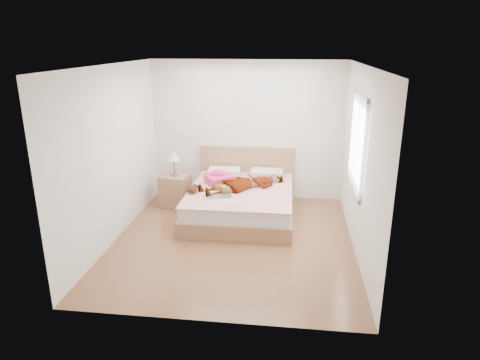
{
  "coord_description": "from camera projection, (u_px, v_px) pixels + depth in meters",
  "views": [
    {
      "loc": [
        0.82,
        -5.88,
        2.91
      ],
      "look_at": [
        0.0,
        0.85,
        0.7
      ],
      "focal_mm": 32.0,
      "sensor_mm": 36.0,
      "label": 1
    }
  ],
  "objects": [
    {
      "name": "magazine",
      "position": [
        219.0,
        195.0,
        6.95
      ],
      "size": [
        0.5,
        0.4,
        0.03
      ],
      "color": "white",
      "rests_on": "bed"
    },
    {
      "name": "bed",
      "position": [
        241.0,
        200.0,
        7.44
      ],
      "size": [
        1.8,
        2.08,
        1.0
      ],
      "color": "brown",
      "rests_on": "ground"
    },
    {
      "name": "towel",
      "position": [
        219.0,
        178.0,
        7.54
      ],
      "size": [
        0.58,
        0.56,
        0.24
      ],
      "color": "#F3429B",
      "rests_on": "bed"
    },
    {
      "name": "woman",
      "position": [
        245.0,
        181.0,
        7.34
      ],
      "size": [
        1.65,
        1.42,
        0.22
      ],
      "primitive_type": "imported",
      "rotation": [
        0.0,
        0.0,
        -0.94
      ],
      "color": "white",
      "rests_on": "bed"
    },
    {
      "name": "coffee_mug",
      "position": [
        224.0,
        188.0,
        7.15
      ],
      "size": [
        0.13,
        0.1,
        0.1
      ],
      "color": "white",
      "rests_on": "bed"
    },
    {
      "name": "room_shell",
      "position": [
        357.0,
        144.0,
        6.16
      ],
      "size": [
        4.0,
        4.0,
        4.0
      ],
      "color": "white",
      "rests_on": "ground"
    },
    {
      "name": "nightstand",
      "position": [
        175.0,
        188.0,
        7.81
      ],
      "size": [
        0.57,
        0.53,
        1.05
      ],
      "color": "brown",
      "rests_on": "ground"
    },
    {
      "name": "hair",
      "position": [
        217.0,
        176.0,
        7.85
      ],
      "size": [
        0.53,
        0.62,
        0.09
      ],
      "primitive_type": "ellipsoid",
      "rotation": [
        0.0,
        0.0,
        0.1
      ],
      "color": "black",
      "rests_on": "bed"
    },
    {
      "name": "phone",
      "position": [
        220.0,
        169.0,
        7.75
      ],
      "size": [
        0.09,
        0.1,
        0.05
      ],
      "primitive_type": "cube",
      "rotation": [
        0.44,
        0.0,
        0.63
      ],
      "color": "silver",
      "rests_on": "bed"
    },
    {
      "name": "plush_toy",
      "position": [
        193.0,
        189.0,
        7.06
      ],
      "size": [
        0.19,
        0.26,
        0.13
      ],
      "color": "black",
      "rests_on": "bed"
    },
    {
      "name": "ground",
      "position": [
        233.0,
        240.0,
        6.55
      ],
      "size": [
        4.0,
        4.0,
        0.0
      ],
      "primitive_type": "plane",
      "color": "#4E2918",
      "rests_on": "ground"
    }
  ]
}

